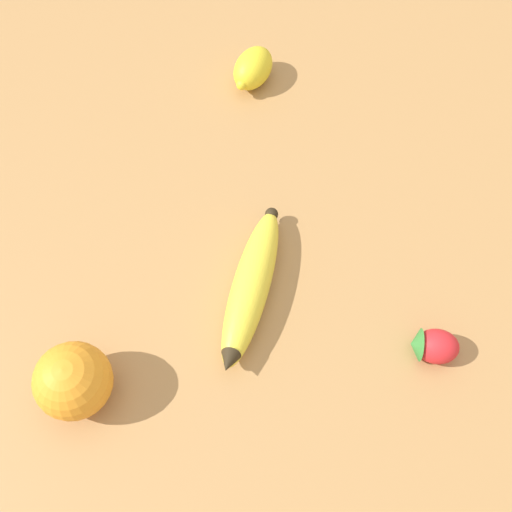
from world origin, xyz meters
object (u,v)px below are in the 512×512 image
Objects in this scene: banana at (251,287)px; orange at (73,381)px; strawberry at (433,346)px; lemon at (253,68)px.

orange is at bearing -43.40° from banana.
banana is 3.62× the size of strawberry.
orange is 0.46m from lemon.
banana is 2.72× the size of lemon.
strawberry is (0.16, -0.33, -0.02)m from orange.
lemon reaches higher than banana.
orange is 0.37m from strawberry.
lemon is (0.30, 0.31, 0.00)m from strawberry.
banana is at bearing -160.86° from lemon.
banana reaches higher than strawberry.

